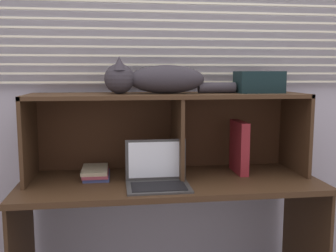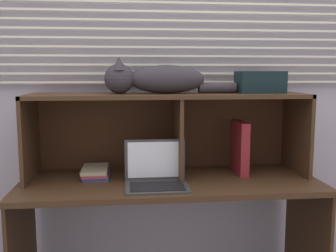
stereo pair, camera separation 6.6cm
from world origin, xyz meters
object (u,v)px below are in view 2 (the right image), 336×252
binder_upright (240,147)px  cat (155,79)px  laptop (156,176)px  book_stack (96,172)px  storage_box (260,82)px

binder_upright → cat: bearing=180.0°
laptop → book_stack: laptop is taller
book_stack → storage_box: (0.94, 0.00, 0.50)m
cat → laptop: cat is taller
storage_box → book_stack: bearing=-179.8°
binder_upright → book_stack: bearing=-179.8°
cat → binder_upright: size_ratio=2.43×
laptop → storage_box: storage_box is taller
laptop → storage_box: bearing=18.5°
laptop → binder_upright: 0.55m
cat → book_stack: size_ratio=3.00×
laptop → binder_upright: bearing=22.1°
cat → book_stack: 0.62m
binder_upright → book_stack: binder_upright is taller
book_stack → storage_box: storage_box is taller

